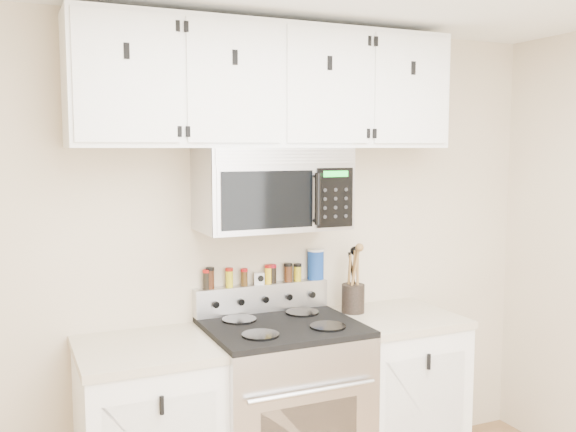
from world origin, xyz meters
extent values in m
cube|color=tan|center=(0.00, 1.75, 1.25)|extent=(3.50, 0.01, 2.50)
cube|color=#B7B7BA|center=(0.00, 1.43, 0.46)|extent=(0.76, 0.65, 0.92)
cube|color=black|center=(0.00, 1.43, 0.94)|extent=(0.76, 0.65, 0.03)
cube|color=#B7B7BA|center=(0.00, 1.71, 1.03)|extent=(0.76, 0.08, 0.15)
cylinder|color=black|center=(-0.18, 1.28, 0.96)|extent=(0.18, 0.18, 0.01)
cylinder|color=black|center=(0.18, 1.28, 0.96)|extent=(0.18, 0.18, 0.01)
cylinder|color=black|center=(-0.18, 1.57, 0.96)|extent=(0.18, 0.18, 0.01)
cylinder|color=black|center=(0.18, 1.57, 0.96)|extent=(0.18, 0.18, 0.01)
cube|color=#B9A98D|center=(-0.69, 1.45, 0.90)|extent=(0.64, 0.62, 0.04)
cube|color=white|center=(0.69, 1.45, 0.44)|extent=(0.62, 0.60, 0.88)
cube|color=#B9A98D|center=(0.69, 1.45, 0.90)|extent=(0.64, 0.62, 0.04)
cube|color=#9E9EA3|center=(0.00, 1.56, 1.63)|extent=(0.76, 0.38, 0.42)
cube|color=#B7B7BA|center=(0.00, 1.36, 1.80)|extent=(0.73, 0.01, 0.08)
cube|color=black|center=(-0.10, 1.36, 1.59)|extent=(0.47, 0.01, 0.28)
cube|color=black|center=(0.26, 1.36, 1.59)|extent=(0.20, 0.01, 0.30)
cylinder|color=black|center=(0.15, 1.33, 1.59)|extent=(0.03, 0.03, 0.26)
cube|color=white|center=(0.00, 1.58, 2.15)|extent=(2.00, 0.33, 0.62)
cube|color=white|center=(-0.75, 1.41, 2.15)|extent=(0.46, 0.01, 0.57)
cube|color=black|center=(-0.75, 1.41, 2.26)|extent=(0.02, 0.01, 0.07)
cube|color=white|center=(-0.25, 1.41, 2.15)|extent=(0.46, 0.01, 0.57)
cube|color=black|center=(-0.25, 1.41, 2.26)|extent=(0.03, 0.01, 0.07)
cube|color=white|center=(0.25, 1.41, 2.15)|extent=(0.46, 0.01, 0.57)
cube|color=black|center=(0.25, 1.41, 2.26)|extent=(0.03, 0.01, 0.07)
cube|color=white|center=(0.75, 1.41, 2.15)|extent=(0.46, 0.01, 0.57)
cube|color=black|center=(0.75, 1.41, 2.26)|extent=(0.02, 0.01, 0.07)
cylinder|color=black|center=(0.50, 1.58, 1.00)|extent=(0.13, 0.13, 0.16)
cylinder|color=brown|center=(0.50, 1.58, 1.12)|extent=(0.01, 0.01, 0.30)
cylinder|color=brown|center=(0.52, 1.57, 1.13)|extent=(0.01, 0.01, 0.32)
cylinder|color=brown|center=(0.48, 1.59, 1.11)|extent=(0.01, 0.01, 0.28)
cylinder|color=black|center=(0.51, 1.60, 1.12)|extent=(0.01, 0.01, 0.29)
cylinder|color=brown|center=(0.49, 1.56, 1.13)|extent=(0.01, 0.01, 0.31)
cube|color=silver|center=(-0.02, 1.71, 1.13)|extent=(0.07, 0.06, 0.06)
cylinder|color=navy|center=(0.33, 1.71, 1.18)|extent=(0.09, 0.09, 0.16)
cylinder|color=white|center=(0.33, 1.71, 1.27)|extent=(0.09, 0.09, 0.01)
cylinder|color=black|center=(-0.31, 1.71, 1.14)|extent=(0.04, 0.04, 0.09)
cylinder|color=#A7110C|center=(-0.31, 1.71, 1.20)|extent=(0.04, 0.04, 0.02)
cylinder|color=#3B1C0E|center=(-0.29, 1.71, 1.15)|extent=(0.04, 0.04, 0.10)
cylinder|color=black|center=(-0.29, 1.71, 1.21)|extent=(0.05, 0.05, 0.02)
cylinder|color=gold|center=(-0.19, 1.71, 1.14)|extent=(0.04, 0.04, 0.09)
cylinder|color=#9A140B|center=(-0.19, 1.71, 1.19)|extent=(0.04, 0.04, 0.02)
cylinder|color=#40290F|center=(-0.10, 1.71, 1.14)|extent=(0.04, 0.04, 0.08)
cylinder|color=#A10C0E|center=(-0.10, 1.71, 1.19)|extent=(0.04, 0.04, 0.02)
cylinder|color=yellow|center=(0.04, 1.71, 1.14)|extent=(0.04, 0.04, 0.09)
cylinder|color=#980F0B|center=(0.04, 1.71, 1.20)|extent=(0.04, 0.04, 0.02)
cylinder|color=black|center=(0.06, 1.71, 1.14)|extent=(0.05, 0.05, 0.09)
cylinder|color=#A10C1B|center=(0.06, 1.71, 1.19)|extent=(0.05, 0.05, 0.02)
cylinder|color=#442210|center=(0.16, 1.71, 1.14)|extent=(0.04, 0.04, 0.09)
cylinder|color=black|center=(0.16, 1.71, 1.19)|extent=(0.05, 0.05, 0.02)
cylinder|color=gold|center=(0.21, 1.71, 1.14)|extent=(0.04, 0.04, 0.08)
cylinder|color=black|center=(0.21, 1.71, 1.19)|extent=(0.04, 0.04, 0.02)
camera|label=1|loc=(-1.26, -1.49, 1.84)|focal=40.00mm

